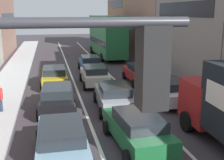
{
  "coord_description": "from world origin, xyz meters",
  "views": [
    {
      "loc": [
        -3.55,
        -3.89,
        5.49
      ],
      "look_at": [
        0.0,
        12.0,
        1.6
      ],
      "focal_mm": 45.67,
      "sensor_mm": 36.0,
      "label": 1
    }
  ],
  "objects_px": {
    "coupe_centre_lane_fourth": "(95,75)",
    "wagon_right_lane_far": "(140,73)",
    "wagon_left_lane_second": "(62,140)",
    "sedan_centre_lane_fifth": "(90,63)",
    "bus_mid_queue_primary": "(107,34)",
    "sedan_left_lane_fourth": "(54,76)",
    "hatchback_centre_lane_third": "(114,96)",
    "sedan_centre_lane_second": "(137,128)",
    "pedestrian_far_sidewalk": "(0,97)",
    "sedan_left_lane_third": "(57,97)",
    "sedan_right_lane_behind_truck": "(169,90)"
  },
  "relations": [
    {
      "from": "coupe_centre_lane_fourth",
      "to": "pedestrian_far_sidewalk",
      "type": "bearing_deg",
      "value": 131.72
    },
    {
      "from": "hatchback_centre_lane_third",
      "to": "sedan_left_lane_fourth",
      "type": "xyz_separation_m",
      "value": [
        -3.21,
        6.1,
        0.0
      ]
    },
    {
      "from": "wagon_left_lane_second",
      "to": "hatchback_centre_lane_third",
      "type": "distance_m",
      "value": 6.16
    },
    {
      "from": "bus_mid_queue_primary",
      "to": "sedan_right_lane_behind_truck",
      "type": "bearing_deg",
      "value": 179.41
    },
    {
      "from": "sedan_centre_lane_fifth",
      "to": "sedan_right_lane_behind_truck",
      "type": "bearing_deg",
      "value": -160.27
    },
    {
      "from": "sedan_centre_lane_fifth",
      "to": "bus_mid_queue_primary",
      "type": "height_order",
      "value": "bus_mid_queue_primary"
    },
    {
      "from": "sedan_centre_lane_second",
      "to": "coupe_centre_lane_fourth",
      "type": "height_order",
      "value": "same"
    },
    {
      "from": "sedan_left_lane_fourth",
      "to": "sedan_centre_lane_fifth",
      "type": "distance_m",
      "value": 5.92
    },
    {
      "from": "sedan_right_lane_behind_truck",
      "to": "bus_mid_queue_primary",
      "type": "distance_m",
      "value": 18.71
    },
    {
      "from": "sedan_centre_lane_second",
      "to": "pedestrian_far_sidewalk",
      "type": "height_order",
      "value": "pedestrian_far_sidewalk"
    },
    {
      "from": "coupe_centre_lane_fourth",
      "to": "wagon_right_lane_far",
      "type": "relative_size",
      "value": 1.0
    },
    {
      "from": "sedan_centre_lane_second",
      "to": "wagon_left_lane_second",
      "type": "distance_m",
      "value": 3.15
    },
    {
      "from": "sedan_centre_lane_second",
      "to": "wagon_left_lane_second",
      "type": "height_order",
      "value": "same"
    },
    {
      "from": "bus_mid_queue_primary",
      "to": "pedestrian_far_sidewalk",
      "type": "relative_size",
      "value": 6.35
    },
    {
      "from": "sedan_right_lane_behind_truck",
      "to": "wagon_right_lane_far",
      "type": "relative_size",
      "value": 1.01
    },
    {
      "from": "sedan_left_lane_third",
      "to": "bus_mid_queue_primary",
      "type": "relative_size",
      "value": 0.42
    },
    {
      "from": "sedan_centre_lane_fifth",
      "to": "pedestrian_far_sidewalk",
      "type": "bearing_deg",
      "value": 149.59
    },
    {
      "from": "coupe_centre_lane_fourth",
      "to": "sedan_right_lane_behind_truck",
      "type": "height_order",
      "value": "same"
    },
    {
      "from": "wagon_left_lane_second",
      "to": "coupe_centre_lane_fourth",
      "type": "xyz_separation_m",
      "value": [
        3.04,
        11.12,
        0.0
      ]
    },
    {
      "from": "sedan_left_lane_third",
      "to": "sedan_centre_lane_fifth",
      "type": "distance_m",
      "value": 11.04
    },
    {
      "from": "pedestrian_far_sidewalk",
      "to": "sedan_right_lane_behind_truck",
      "type": "bearing_deg",
      "value": -32.46
    },
    {
      "from": "sedan_left_lane_fourth",
      "to": "hatchback_centre_lane_third",
      "type": "bearing_deg",
      "value": -151.61
    },
    {
      "from": "hatchback_centre_lane_third",
      "to": "sedan_right_lane_behind_truck",
      "type": "distance_m",
      "value": 3.61
    },
    {
      "from": "sedan_left_lane_third",
      "to": "pedestrian_far_sidewalk",
      "type": "bearing_deg",
      "value": 89.33
    },
    {
      "from": "sedan_left_lane_third",
      "to": "pedestrian_far_sidewalk",
      "type": "distance_m",
      "value": 3.11
    },
    {
      "from": "coupe_centre_lane_fourth",
      "to": "wagon_right_lane_far",
      "type": "distance_m",
      "value": 3.64
    },
    {
      "from": "sedan_centre_lane_fifth",
      "to": "sedan_right_lane_behind_truck",
      "type": "height_order",
      "value": "same"
    },
    {
      "from": "hatchback_centre_lane_third",
      "to": "sedan_centre_lane_fifth",
      "type": "xyz_separation_m",
      "value": [
        0.21,
        10.93,
        0.0
      ]
    },
    {
      "from": "hatchback_centre_lane_third",
      "to": "sedan_centre_lane_fifth",
      "type": "relative_size",
      "value": 1.01
    },
    {
      "from": "hatchback_centre_lane_third",
      "to": "sedan_centre_lane_fifth",
      "type": "bearing_deg",
      "value": 2.23
    },
    {
      "from": "sedan_centre_lane_second",
      "to": "hatchback_centre_lane_third",
      "type": "relative_size",
      "value": 1.0
    },
    {
      "from": "sedan_centre_lane_second",
      "to": "sedan_centre_lane_fifth",
      "type": "distance_m",
      "value": 15.73
    },
    {
      "from": "sedan_left_lane_fourth",
      "to": "sedan_right_lane_behind_truck",
      "type": "distance_m",
      "value": 8.82
    },
    {
      "from": "sedan_centre_lane_fifth",
      "to": "sedan_left_lane_fourth",
      "type": "bearing_deg",
      "value": 146.65
    },
    {
      "from": "sedan_right_lane_behind_truck",
      "to": "bus_mid_queue_primary",
      "type": "xyz_separation_m",
      "value": [
        -0.1,
        18.6,
        2.03
      ]
    },
    {
      "from": "wagon_left_lane_second",
      "to": "sedan_centre_lane_fifth",
      "type": "xyz_separation_m",
      "value": [
        3.44,
        16.18,
        0.0
      ]
    },
    {
      "from": "sedan_centre_lane_second",
      "to": "sedan_right_lane_behind_truck",
      "type": "distance_m",
      "value": 6.42
    },
    {
      "from": "sedan_left_lane_fourth",
      "to": "sedan_centre_lane_fifth",
      "type": "height_order",
      "value": "same"
    },
    {
      "from": "sedan_centre_lane_second",
      "to": "pedestrian_far_sidewalk",
      "type": "distance_m",
      "value": 8.25
    },
    {
      "from": "sedan_right_lane_behind_truck",
      "to": "pedestrian_far_sidewalk",
      "type": "relative_size",
      "value": 2.63
    },
    {
      "from": "sedan_centre_lane_fifth",
      "to": "bus_mid_queue_primary",
      "type": "distance_m",
      "value": 8.99
    },
    {
      "from": "wagon_left_lane_second",
      "to": "wagon_right_lane_far",
      "type": "xyz_separation_m",
      "value": [
        6.68,
        11.0,
        0.0
      ]
    },
    {
      "from": "wagon_left_lane_second",
      "to": "wagon_right_lane_far",
      "type": "relative_size",
      "value": 1.0
    },
    {
      "from": "wagon_right_lane_far",
      "to": "pedestrian_far_sidewalk",
      "type": "distance_m",
      "value": 11.0
    },
    {
      "from": "coupe_centre_lane_fourth",
      "to": "pedestrian_far_sidewalk",
      "type": "height_order",
      "value": "pedestrian_far_sidewalk"
    },
    {
      "from": "wagon_left_lane_second",
      "to": "sedan_right_lane_behind_truck",
      "type": "distance_m",
      "value": 8.88
    },
    {
      "from": "hatchback_centre_lane_third",
      "to": "coupe_centre_lane_fourth",
      "type": "distance_m",
      "value": 5.87
    },
    {
      "from": "sedan_centre_lane_second",
      "to": "sedan_left_lane_fourth",
      "type": "height_order",
      "value": "same"
    },
    {
      "from": "wagon_left_lane_second",
      "to": "coupe_centre_lane_fourth",
      "type": "height_order",
      "value": "same"
    },
    {
      "from": "hatchback_centre_lane_third",
      "to": "bus_mid_queue_primary",
      "type": "height_order",
      "value": "bus_mid_queue_primary"
    }
  ]
}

